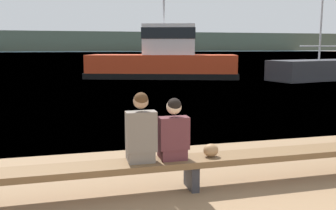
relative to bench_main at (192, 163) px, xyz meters
The scene contains 8 objects.
water_surface 122.40m from the bench_main, 89.89° to the left, with size 240.00×240.00×0.00m, color #5684A3.
far_shoreline 188.24m from the bench_main, 89.93° to the left, with size 600.00×12.00×9.58m, color #424738.
bench_main is the anchor object (origin of this frame).
person_left 0.95m from the bench_main, behind, with size 0.44×0.41×1.04m.
person_right 0.57m from the bench_main, behind, with size 0.44×0.42×0.94m.
shopping_bag 0.36m from the bench_main, ahead, with size 0.24×0.19×0.20m.
tugboat_red 20.78m from the bench_main, 77.23° to the left, with size 10.92×6.47×6.69m.
moored_sailboat 21.72m from the bench_main, 48.24° to the left, with size 8.07×3.91×6.94m.
Camera 1 is at (-1.98, -1.83, 2.17)m, focal length 40.00 mm.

